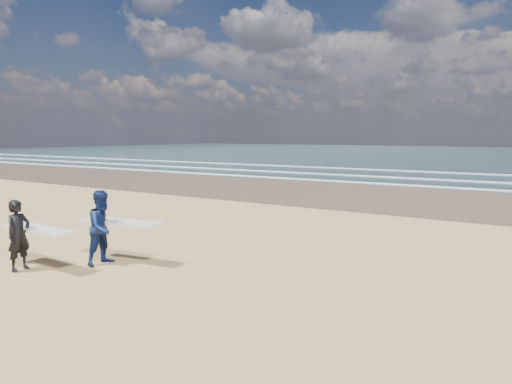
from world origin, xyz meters
The scene contains 2 objects.
surfer_near centered at (-0.11, 0.38, 0.84)m, with size 2.21×0.97×1.64m.
surfer_far centered at (1.10, 1.73, 0.91)m, with size 2.25×1.21×1.80m.
Camera 1 is at (9.88, -5.49, 3.12)m, focal length 32.00 mm.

